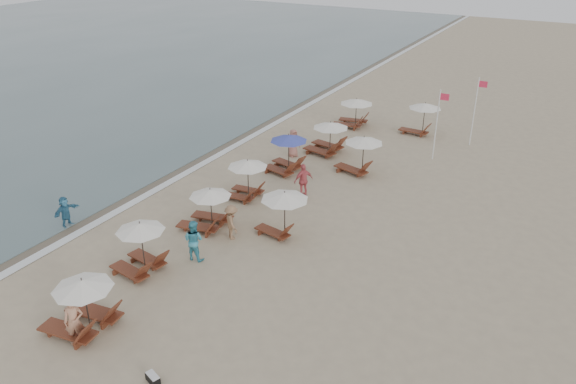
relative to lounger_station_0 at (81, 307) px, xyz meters
The scene contains 22 objects.
ground 7.23m from the lounger_station_0, 39.36° to the left, with size 160.00×160.00×0.00m, color tan.
wet_sand_band 16.15m from the lounger_station_0, 115.57° to the left, with size 3.20×140.00×0.01m, color #6B5E4C.
foam_line 15.64m from the lounger_station_0, 111.26° to the left, with size 0.50×140.00×0.02m, color white.
lounger_station_0 is the anchor object (origin of this frame).
lounger_station_1 3.92m from the lounger_station_0, 102.06° to the left, with size 2.47×2.06×2.36m.
lounger_station_2 8.30m from the lounger_station_0, 94.45° to the left, with size 2.57×2.30×2.08m.
lounger_station_3 11.91m from the lounger_station_0, 93.88° to the left, with size 2.38×2.12×2.18m.
lounger_station_4 15.99m from the lounger_station_0, 92.49° to the left, with size 2.62×2.31×2.32m.
lounger_station_5 19.91m from the lounger_station_0, 89.77° to the left, with size 2.79×2.44×2.06m.
lounger_station_6 25.50m from the lounger_station_0, 91.07° to the left, with size 2.75×2.36×2.07m.
inland_station_0 9.72m from the lounger_station_0, 73.06° to the left, with size 2.58×2.24×2.22m.
inland_station_1 18.10m from the lounger_station_0, 80.06° to the left, with size 2.84×2.24×2.22m.
inland_station_2 26.51m from the lounger_station_0, 80.77° to the left, with size 2.74×2.24×2.22m.
beachgoer_near 0.73m from the lounger_station_0, 60.81° to the right, with size 0.68×0.45×1.87m, color tan.
beachgoer_mid_a 5.74m from the lounger_station_0, 84.22° to the left, with size 0.91×0.71×1.87m, color teal.
beachgoer_mid_b 8.04m from the lounger_station_0, 82.82° to the left, with size 1.10×0.63×1.70m, color #8F6849.
beachgoer_far_a 13.67m from the lounger_station_0, 82.38° to the left, with size 1.10×0.46×1.87m, color #CD5258.
beachgoer_far_b 18.38m from the lounger_station_0, 94.43° to the left, with size 0.87×0.57×1.78m, color #A46559.
waterline_walker 8.38m from the lounger_station_0, 142.83° to the left, with size 1.44×0.46×1.55m, color teal.
duffel_bag 4.09m from the lounger_station_0, 11.44° to the right, with size 0.60×0.44×0.30m.
flag_pole_near 23.15m from the lounger_station_0, 73.83° to the left, with size 0.59×0.08×4.41m.
flag_pole_far 27.02m from the lounger_station_0, 72.99° to the left, with size 0.59×0.08×4.54m.
Camera 1 is at (8.71, -14.96, 13.23)m, focal length 34.75 mm.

